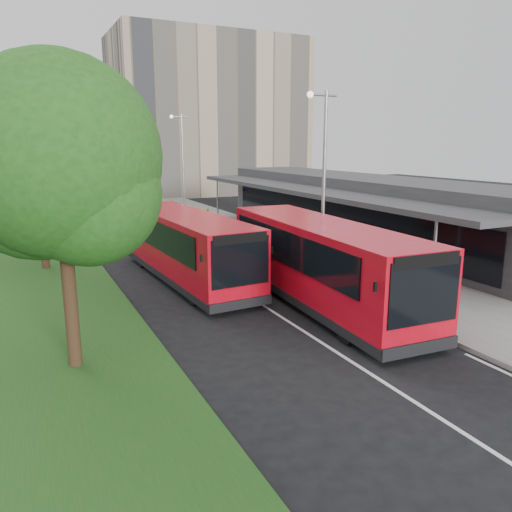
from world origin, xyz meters
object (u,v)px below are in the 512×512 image
Objects in this scene: tree_near at (58,171)px; car_far at (75,192)px; bollard at (208,216)px; car_near at (124,195)px; lamp_post_near at (322,173)px; litter_bin at (267,233)px; tree_far at (28,164)px; bus_second at (187,247)px; bus_main at (322,264)px; tree_mid at (35,155)px; lamp_post_far at (182,159)px.

tree_near is 46.69m from car_far.
bollard reaches higher than car_near.
bollard is at bearing 88.19° from lamp_post_near.
tree_far is at bearing 139.17° from litter_bin.
tree_near is 0.78× the size of bus_second.
lamp_post_near is at bearing -87.90° from car_far.
tree_far is at bearing 90.00° from tree_near.
lamp_post_near is (11.13, -19.05, 0.13)m from tree_far.
car_near is 7.74m from car_far.
tree_mid is at bearing 134.03° from bus_main.
tree_far reaches higher than litter_bin.
bollard is 0.34× the size of car_far.
tree_mid is 2.36× the size of car_near.
bus_second is (-5.56, -17.83, -3.19)m from lamp_post_far.
tree_far is at bearing 105.19° from bus_second.
tree_near is at bearing -114.04° from lamp_post_far.
tree_near is at bearing -90.00° from tree_far.
lamp_post_near reaches higher than bus_second.
car_near is at bearing 96.87° from litter_bin.
tree_near reaches higher than car_far.
bus_second is 3.19× the size of car_far.
bus_second is at bearing 158.68° from lamp_post_near.
car_near is at bearing 96.69° from lamp_post_far.
bollard is (0.50, 15.77, -3.99)m from lamp_post_near.
car_far is (-5.88, 21.20, -4.17)m from lamp_post_far.
tree_far is 18.04m from bus_second.
car_near is (9.41, 15.62, -3.98)m from tree_far.
bollard is (0.50, -4.23, -3.99)m from lamp_post_far.
bus_second reaches higher than litter_bin.
tree_mid is 14.28m from bus_main.
bus_second is (-3.44, 5.51, -0.08)m from bus_main.
litter_bin is (1.47, -11.84, -4.09)m from lamp_post_far.
tree_near is 1.16× the size of tree_far.
tree_near is 2.30× the size of car_near.
lamp_post_near is 0.71× the size of bus_main.
tree_near is 27.32m from lamp_post_far.
car_near reaches higher than car_far.
bus_second is (5.56, -4.88, -3.95)m from tree_mid.
tree_near reaches higher than lamp_post_near.
bus_main is at bearing -49.07° from tree_mid.
bollard is (6.06, 13.60, -0.80)m from bus_second.
bus_main is 6.50m from bus_second.
bus_second is 14.91m from bollard.
tree_mid is 0.80× the size of bus_second.
bollard is 0.32× the size of car_near.
tree_mid is at bearing -110.62° from car_near.
tree_far is 0.63× the size of bus_main.
lamp_post_far is at bearing 65.96° from tree_near.
tree_near reaches higher than car_near.
bollard is at bearing -81.93° from car_far.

